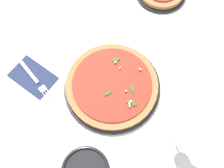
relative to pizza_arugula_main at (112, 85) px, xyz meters
The scene contains 5 objects.
ground_plane 0.05m from the pizza_arugula_main, 39.76° to the left, with size 6.00×6.00×0.00m, color white.
pizza_arugula_main is the anchor object (origin of this frame).
wine_glass 0.30m from the pizza_arugula_main, 22.44° to the right, with size 0.09×0.09×0.18m.
napkin 0.28m from the pizza_arugula_main, 166.02° to the right, with size 0.18×0.14×0.01m.
fork 0.28m from the pizza_arugula_main, 164.98° to the right, with size 0.19×0.11×0.00m.
Camera 1 is at (0.09, -0.34, 0.85)m, focal length 42.00 mm.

